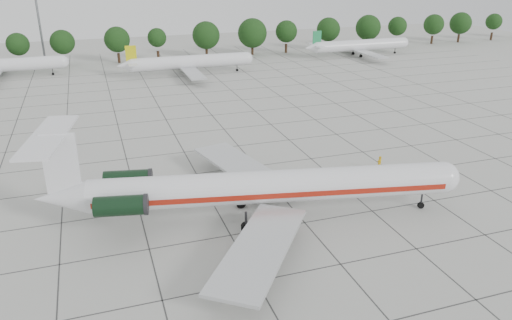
{
  "coord_description": "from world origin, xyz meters",
  "views": [
    {
      "loc": [
        -19.33,
        -49.55,
        25.62
      ],
      "look_at": [
        -2.03,
        1.85,
        3.5
      ],
      "focal_mm": 35.0,
      "sensor_mm": 36.0,
      "label": 1
    }
  ],
  "objects_px": {
    "ground_crew": "(379,163)",
    "floodlight_mast": "(37,6)",
    "bg_airliner_c": "(190,62)",
    "bg_airliner_d": "(360,45)",
    "main_airliner": "(249,187)"
  },
  "relations": [
    {
      "from": "main_airliner",
      "to": "bg_airliner_c",
      "type": "bearing_deg",
      "value": 94.68
    },
    {
      "from": "floodlight_mast",
      "to": "main_airliner",
      "type": "bearing_deg",
      "value": -75.7
    },
    {
      "from": "ground_crew",
      "to": "floodlight_mast",
      "type": "distance_m",
      "value": 101.76
    },
    {
      "from": "ground_crew",
      "to": "bg_airliner_c",
      "type": "bearing_deg",
      "value": -94.04
    },
    {
      "from": "bg_airliner_c",
      "to": "bg_airliner_d",
      "type": "xyz_separation_m",
      "value": [
        49.5,
        8.36,
        0.0
      ]
    },
    {
      "from": "main_airliner",
      "to": "bg_airliner_d",
      "type": "height_order",
      "value": "main_airliner"
    },
    {
      "from": "ground_crew",
      "to": "floodlight_mast",
      "type": "height_order",
      "value": "floodlight_mast"
    },
    {
      "from": "bg_airliner_d",
      "to": "floodlight_mast",
      "type": "distance_m",
      "value": 85.37
    },
    {
      "from": "bg_airliner_c",
      "to": "floodlight_mast",
      "type": "relative_size",
      "value": 1.11
    },
    {
      "from": "bg_airliner_c",
      "to": "floodlight_mast",
      "type": "bearing_deg",
      "value": 141.22
    },
    {
      "from": "main_airliner",
      "to": "bg_airliner_d",
      "type": "xyz_separation_m",
      "value": [
        57.8,
        79.11,
        -0.73
      ]
    },
    {
      "from": "bg_airliner_c",
      "to": "ground_crew",
      "type": "bearing_deg",
      "value": -79.8
    },
    {
      "from": "floodlight_mast",
      "to": "ground_crew",
      "type": "bearing_deg",
      "value": -63.75
    },
    {
      "from": "main_airliner",
      "to": "ground_crew",
      "type": "xyz_separation_m",
      "value": [
        19.8,
        6.88,
        -2.65
      ]
    },
    {
      "from": "main_airliner",
      "to": "floodlight_mast",
      "type": "xyz_separation_m",
      "value": [
        -24.82,
        97.36,
        10.64
      ]
    }
  ]
}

